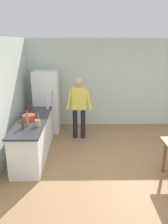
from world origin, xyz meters
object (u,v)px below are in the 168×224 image
cooking_pot (29,117)px  utensil_jar (38,123)px  bottle_beer_brown (23,124)px  bottle_sauce_red (28,108)px  person (79,104)px  refrigerator (47,102)px  bottle_water_clear (47,104)px  bottle_vinegar_tall (27,120)px

cooking_pot → utensil_jar: (0.28, -0.41, 0.02)m
cooking_pot → bottle_beer_brown: 0.55m
cooking_pot → bottle_sauce_red: size_ratio=1.67×
cooking_pot → bottle_beer_brown: bottle_beer_brown is taller
person → refrigerator: bearing=149.8°
refrigerator → cooking_pot: size_ratio=4.50×
bottle_beer_brown → utensil_jar: bearing=26.9°
cooking_pot → bottle_water_clear: 0.91m
bottle_beer_brown → bottle_vinegar_tall: (0.05, 0.18, 0.03)m
person → bottle_sauce_red: bearing=-162.2°
bottle_water_clear → bottle_beer_brown: bearing=-101.9°
person → bottle_water_clear: (-0.83, -0.20, 0.05)m
cooking_pot → bottle_vinegar_tall: 0.39m
cooking_pot → bottle_sauce_red: (-0.16, 0.65, 0.04)m
refrigerator → bottle_water_clear: refrigerator is taller
utensil_jar → bottle_sauce_red: utensil_jar is taller
cooking_pot → bottle_beer_brown: bearing=-90.1°
bottle_sauce_red → bottle_vinegar_tall: 1.04m
bottle_beer_brown → bottle_sauce_red: bottle_beer_brown is taller
refrigerator → person: refrigerator is taller
bottle_beer_brown → cooking_pot: bearing=89.9°
refrigerator → utensil_jar: refrigerator is taller
refrigerator → bottle_beer_brown: size_ratio=6.92×
refrigerator → bottle_beer_brown: bearing=-94.6°
person → bottle_sauce_red: 1.35m
cooking_pot → utensil_jar: utensil_jar is taller
bottle_beer_brown → bottle_sauce_red: size_ratio=1.08×
bottle_sauce_red → bottle_beer_brown: bearing=-82.4°
bottle_beer_brown → bottle_sauce_red: (-0.16, 1.20, -0.01)m
person → bottle_beer_brown: (-1.12, -1.61, 0.03)m
cooking_pot → utensil_jar: size_ratio=1.25×
bottle_water_clear → bottle_beer_brown: bottle_water_clear is taller
bottle_water_clear → bottle_sauce_red: (-0.45, -0.21, -0.03)m
utensil_jar → bottle_vinegar_tall: bearing=171.3°
refrigerator → utensil_jar: 2.03m
refrigerator → bottle_vinegar_tall: 2.00m
refrigerator → utensil_jar: (0.11, -2.02, 0.08)m
refrigerator → bottle_water_clear: bearing=-80.6°
refrigerator → bottle_vinegar_tall: size_ratio=5.62×
refrigerator → bottle_beer_brown: refrigerator is taller
bottle_water_clear → bottle_sauce_red: size_ratio=1.25×
bottle_sauce_red → bottle_vinegar_tall: size_ratio=0.75×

